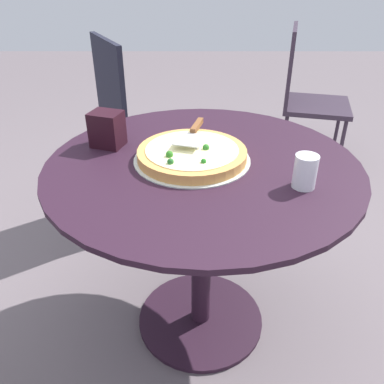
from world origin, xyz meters
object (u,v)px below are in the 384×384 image
Objects in this scene: pizza_server at (193,132)px; drinking_cup at (305,171)px; pizza_on_tray at (192,155)px; patio_table at (202,209)px; patio_chair_corner at (305,92)px; napkin_dispenser at (107,129)px; patio_chair_far at (132,119)px.

pizza_server is 0.40m from drinking_cup.
pizza_on_tray is at bearing -27.98° from drinking_cup.
pizza_on_tray reaches higher than patio_table.
drinking_cup is at bearing 75.27° from patio_chair_corner.
pizza_server is at bearing -38.58° from drinking_cup.
patio_chair_corner is at bearing -117.55° from pizza_on_tray.
patio_chair_corner is (-0.69, -1.40, -0.03)m from patio_table.
drinking_cup is (-0.28, 0.15, 0.22)m from patio_table.
drinking_cup is 0.66m from napkin_dispenser.
pizza_on_tray is at bearing 110.81° from patio_chair_far.
patio_chair_corner reaches higher than napkin_dispenser.
patio_table is 10.30× the size of drinking_cup.
napkin_dispenser is (0.28, -0.11, 0.04)m from pizza_on_tray.
napkin_dispenser reaches higher than patio_table.
pizza_on_tray is 0.41× the size of patio_chair_corner.
patio_table is at bearing 107.33° from pizza_server.
pizza_server is 0.24× the size of patio_chair_corner.
pizza_server is 0.82m from patio_chair_far.
napkin_dispenser reaches higher than drinking_cup.
patio_chair_corner reaches higher than patio_table.
patio_chair_far is (0.31, -0.73, -0.23)m from pizza_server.
pizza_on_tray is 0.89m from patio_chair_far.
napkin_dispenser is (0.29, -0.03, -0.00)m from pizza_server.
napkin_dispenser is at bearing -21.29° from pizza_on_tray.
drinking_cup is 0.10× the size of patio_chair_far.
napkin_dispenser is at bearing 51.67° from patio_chair_corner.
patio_chair_far is at bearing -66.86° from pizza_server.
patio_chair_far reaches higher than patio_chair_corner.
patio_table is 0.42m from napkin_dispenser.
pizza_on_tray is 0.36m from drinking_cup.
drinking_cup is 1.18m from patio_chair_far.
patio_table is 0.26m from pizza_server.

